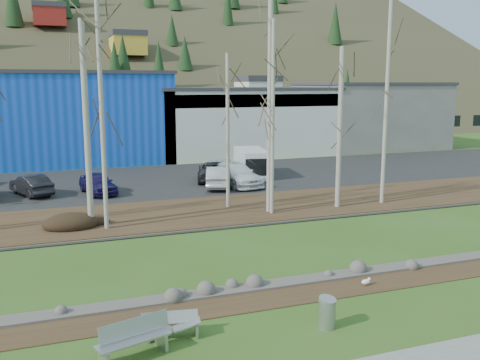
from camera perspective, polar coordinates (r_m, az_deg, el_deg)
name	(u,v)px	position (r m, az deg, el deg)	size (l,w,h in m)	color
ground	(305,322)	(16.97, 6.91, -14.85)	(200.00, 200.00, 0.00)	#305116
dirt_strip	(277,297)	(18.69, 3.92, -12.30)	(80.00, 1.80, 0.03)	#382616
near_bank_rocks	(265,287)	(19.55, 2.69, -11.30)	(80.00, 0.80, 0.50)	#47423D
river	(228,253)	(23.15, -1.30, -7.81)	(80.00, 8.00, 0.90)	black
far_bank_rocks	(201,229)	(26.90, -4.15, -5.25)	(80.00, 0.80, 0.46)	#47423D
far_bank	(185,213)	(29.87, -5.87, -3.56)	(80.00, 7.00, 0.15)	#382616
parking_lot	(149,181)	(39.91, -9.64, -0.16)	(80.00, 14.00, 0.14)	black
building_blue	(55,117)	(52.72, -19.13, 6.40)	(20.40, 12.24, 8.30)	#0E40B3
building_white	(237,120)	(56.10, -0.28, 6.40)	(18.36, 12.24, 6.80)	silver
building_grey	(368,115)	(63.37, 13.54, 6.78)	(14.28, 12.24, 7.30)	slate
hillside	(81,22)	(98.43, -16.65, 15.85)	(160.00, 72.00, 35.00)	#37301F
bench_intact	(134,339)	(15.05, -11.29, -16.28)	(2.09, 1.14, 1.00)	#A0A2A4
bench_damaged	(172,325)	(15.97, -7.30, -15.09)	(1.68, 0.79, 0.72)	#A0A2A4
litter_bin	(327,314)	(16.56, 9.27, -13.92)	(0.50, 0.50, 0.87)	#A0A2A4
seagull	(366,282)	(20.06, 13.30, -10.51)	(0.41, 0.19, 0.29)	gold
dirt_mound	(71,222)	(27.83, -17.62, -4.30)	(2.70, 1.91, 0.53)	black
birch_2	(102,112)	(26.37, -14.54, 7.02)	(0.22, 0.22, 11.38)	beige
birch_3	(86,126)	(27.00, -16.06, 5.59)	(0.29, 0.29, 10.04)	beige
birch_4	(228,132)	(30.32, -1.32, 5.17)	(0.21, 0.21, 8.69)	beige
birch_5	(273,119)	(28.74, 3.51, 6.54)	(0.20, 0.20, 10.36)	beige
birch_6	(270,109)	(29.12, 3.19, 7.56)	(0.28, 0.28, 11.34)	beige
birch_7	(340,128)	(30.85, 10.60, 5.43)	(0.28, 0.28, 9.06)	beige
birch_8	(387,98)	(32.45, 15.37, 8.42)	(0.24, 0.24, 12.39)	beige
car_1	(31,185)	(36.63, -21.39, -0.50)	(1.39, 3.98, 1.31)	black
car_2	(98,183)	(35.76, -14.91, -0.34)	(1.61, 4.00, 1.36)	#211A52
car_3	(218,177)	(36.68, -2.33, 0.33)	(1.54, 4.41, 1.45)	silver
car_4	(214,171)	(39.35, -2.76, 0.98)	(2.35, 5.09, 1.41)	#2A292C
car_5	(236,174)	(37.43, -0.46, 0.61)	(2.16, 5.31, 1.54)	white
van_white	(252,163)	(40.93, 1.30, 1.81)	(2.74, 4.99, 2.07)	white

